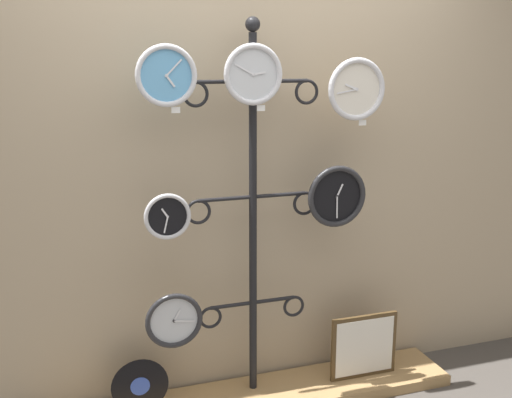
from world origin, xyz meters
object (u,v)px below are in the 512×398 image
clock_top_center (253,74)px  vinyl_record (140,386)px  display_stand (253,283)px  clock_middle_left (167,216)px  clock_bottom_left (174,320)px  clock_top_left (166,76)px  clock_top_right (356,89)px  picture_frame (364,346)px  clock_middle_right (337,196)px

clock_top_center → vinyl_record: bearing=175.2°
display_stand → clock_middle_left: size_ratio=9.02×
clock_top_center → clock_bottom_left: bearing=178.8°
clock_top_left → clock_middle_left: bearing=-143.7°
clock_top_right → clock_middle_left: 1.11m
clock_top_center → picture_frame: bearing=0.6°
clock_middle_right → clock_bottom_left: clock_middle_right is taller
clock_top_center → clock_bottom_left: 1.25m
clock_top_right → clock_bottom_left: (-0.94, 0.03, -1.11)m
clock_top_right → picture_frame: size_ratio=0.78×
clock_bottom_left → clock_middle_left: bearing=-126.8°
clock_top_left → vinyl_record: 1.54m
display_stand → clock_top_right: bearing=-12.8°
clock_top_right → clock_middle_right: clock_top_right is taller
clock_top_left → clock_top_right: clock_top_left is taller
display_stand → vinyl_record: display_stand is taller
display_stand → clock_top_left: size_ratio=7.17×
display_stand → clock_top_left: display_stand is taller
clock_top_right → clock_middle_right: bearing=161.1°
clock_middle_right → picture_frame: bearing=1.2°
clock_top_right → clock_middle_left: clock_top_right is taller
clock_bottom_left → vinyl_record: size_ratio=0.99×
clock_top_center → clock_top_right: size_ratio=0.93×
clock_top_left → picture_frame: (1.06, 0.01, -1.49)m
clock_top_center → picture_frame: 1.63m
clock_top_right → clock_middle_right: size_ratio=0.95×
clock_top_right → clock_bottom_left: size_ratio=1.07×
display_stand → vinyl_record: (-0.61, -0.04, -0.46)m
clock_middle_left → vinyl_record: clock_middle_left is taller
display_stand → clock_top_right: size_ratio=6.52×
clock_middle_left → picture_frame: bearing=1.3°
clock_middle_right → clock_top_left: bearing=-179.7°
clock_top_left → picture_frame: bearing=0.5°
clock_top_right → picture_frame: bearing=13.5°
clock_bottom_left → vinyl_record: clock_bottom_left is taller
clock_middle_left → clock_bottom_left: 0.54m
picture_frame → clock_top_left: bearing=-179.5°
picture_frame → clock_middle_left: bearing=-178.7°
clock_middle_left → clock_middle_right: 0.88m
clock_middle_left → clock_middle_right: (0.88, 0.02, 0.03)m
clock_middle_left → vinyl_record: size_ratio=0.77×
clock_middle_left → clock_bottom_left: bearing=53.2°
vinyl_record → clock_middle_right: bearing=-2.5°
display_stand → clock_middle_left: (-0.45, -0.11, 0.43)m
clock_top_center → clock_middle_left: clock_top_center is taller
vinyl_record → clock_bottom_left: bearing=-13.0°
picture_frame → display_stand: bearing=172.4°
display_stand → clock_bottom_left: 0.46m
clock_top_center → vinyl_record: clock_top_center is taller
clock_top_left → clock_middle_left: size_ratio=1.26×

